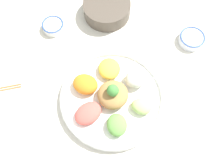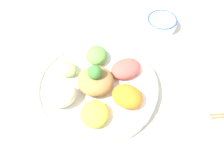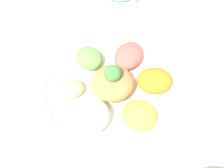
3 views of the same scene
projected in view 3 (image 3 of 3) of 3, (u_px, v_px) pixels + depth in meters
name	position (u px, v px, depth m)	size (l,w,h in m)	color
ground_plane	(126.00, 94.00, 0.82)	(2.40, 2.40, 0.00)	silver
salad_platter	(113.00, 89.00, 0.80)	(0.38, 0.38, 0.11)	white
serving_spoon_extra	(1.00, 106.00, 0.79)	(0.04, 0.13, 0.01)	white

